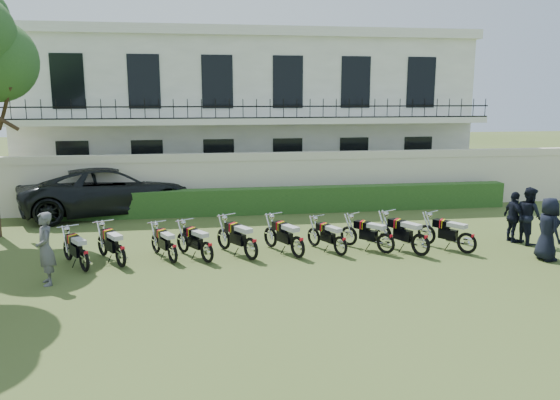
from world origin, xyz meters
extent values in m
plane|color=#435321|center=(0.00, 0.00, 0.00)|extent=(100.00, 100.00, 0.00)
cube|color=beige|center=(0.00, 8.00, 1.00)|extent=(30.00, 0.30, 2.00)
cube|color=beige|center=(0.00, 8.00, 2.15)|extent=(30.00, 0.35, 0.30)
cube|color=#1A4217|center=(1.00, 7.20, 0.50)|extent=(18.00, 0.60, 1.00)
cube|color=white|center=(0.00, 14.00, 3.50)|extent=(20.00, 8.00, 7.00)
cube|color=white|center=(0.00, 14.00, 7.20)|extent=(20.40, 8.40, 0.40)
cube|color=white|center=(0.00, 9.30, 3.50)|extent=(20.00, 1.40, 0.25)
cube|color=black|center=(0.00, 8.65, 4.10)|extent=(20.00, 0.05, 0.05)
cube|color=black|center=(0.00, 8.65, 3.65)|extent=(20.00, 0.05, 0.05)
cube|color=black|center=(-7.50, 10.02, 1.60)|extent=(1.30, 0.12, 2.20)
cube|color=black|center=(-7.50, 10.02, 5.10)|extent=(1.30, 0.12, 2.20)
cube|color=black|center=(-4.50, 10.02, 1.60)|extent=(1.30, 0.12, 2.20)
cube|color=black|center=(-4.50, 10.02, 5.10)|extent=(1.30, 0.12, 2.20)
cube|color=black|center=(-1.50, 10.02, 1.60)|extent=(1.30, 0.12, 2.20)
cube|color=black|center=(-1.50, 10.02, 5.10)|extent=(1.30, 0.12, 2.20)
cube|color=black|center=(1.50, 10.02, 1.60)|extent=(1.30, 0.12, 2.20)
cube|color=black|center=(1.50, 10.02, 5.10)|extent=(1.30, 0.12, 2.20)
cube|color=black|center=(4.50, 10.02, 1.60)|extent=(1.30, 0.12, 2.20)
cube|color=black|center=(4.50, 10.02, 5.10)|extent=(1.30, 0.12, 2.20)
cube|color=black|center=(7.50, 10.02, 1.60)|extent=(1.30, 0.12, 2.20)
cube|color=black|center=(7.50, 10.02, 5.10)|extent=(1.30, 0.12, 2.20)
torus|color=black|center=(-5.11, 0.20, 0.30)|extent=(0.38, 0.56, 0.60)
torus|color=black|center=(-5.75, 1.31, 0.30)|extent=(0.38, 0.56, 0.60)
cube|color=black|center=(-5.40, 0.71, 0.44)|extent=(0.43, 0.56, 0.30)
cube|color=black|center=(-5.52, 0.91, 0.71)|extent=(0.44, 0.51, 0.22)
cube|color=#B90B1B|center=(-5.52, 0.91, 0.72)|extent=(0.23, 0.26, 0.23)
cube|color=yellow|center=(-5.49, 0.86, 0.72)|extent=(0.21, 0.24, 0.23)
cube|color=#B1B1B1|center=(-5.27, 0.48, 0.75)|extent=(0.48, 0.59, 0.12)
cylinder|color=silver|center=(-5.68, 1.18, 1.00)|extent=(0.53, 0.32, 0.03)
torus|color=black|center=(-4.22, 0.40, 0.31)|extent=(0.38, 0.59, 0.63)
torus|color=black|center=(-4.86, 1.57, 0.31)|extent=(0.38, 0.59, 0.63)
cube|color=black|center=(-4.51, 0.94, 0.46)|extent=(0.43, 0.58, 0.31)
cube|color=black|center=(-4.63, 1.15, 0.74)|extent=(0.46, 0.53, 0.23)
cube|color=#B90B1B|center=(-4.63, 1.15, 0.75)|extent=(0.24, 0.26, 0.24)
cube|color=yellow|center=(-4.60, 1.09, 0.75)|extent=(0.22, 0.24, 0.24)
cube|color=#B1B1B1|center=(-4.38, 0.70, 0.78)|extent=(0.49, 0.61, 0.12)
cylinder|color=silver|center=(-4.79, 1.43, 1.05)|extent=(0.55, 0.32, 0.03)
torus|color=black|center=(-2.92, 0.60, 0.28)|extent=(0.32, 0.55, 0.57)
torus|color=black|center=(-3.44, 1.69, 0.28)|extent=(0.32, 0.55, 0.57)
cube|color=black|center=(-3.16, 1.10, 0.42)|extent=(0.37, 0.54, 0.28)
cube|color=black|center=(-3.25, 1.30, 0.67)|extent=(0.40, 0.48, 0.21)
cube|color=#B90B1B|center=(-3.25, 1.30, 0.68)|extent=(0.23, 0.23, 0.21)
cube|color=yellow|center=(-3.23, 1.25, 0.68)|extent=(0.21, 0.21, 0.21)
cube|color=#B1B1B1|center=(-3.05, 0.88, 0.71)|extent=(0.42, 0.56, 0.11)
cylinder|color=silver|center=(-3.38, 1.57, 0.95)|extent=(0.52, 0.27, 0.03)
torus|color=black|center=(-1.91, 0.49, 0.30)|extent=(0.39, 0.56, 0.60)
torus|color=black|center=(-2.59, 1.58, 0.30)|extent=(0.39, 0.56, 0.60)
cube|color=black|center=(-2.22, 0.99, 0.44)|extent=(0.44, 0.56, 0.30)
cube|color=black|center=(-2.34, 1.19, 0.71)|extent=(0.45, 0.51, 0.22)
cube|color=#B90B1B|center=(-2.34, 1.19, 0.72)|extent=(0.23, 0.26, 0.23)
cube|color=yellow|center=(-2.31, 1.14, 0.72)|extent=(0.20, 0.24, 0.23)
cube|color=#B1B1B1|center=(-2.08, 0.77, 0.75)|extent=(0.49, 0.59, 0.12)
cylinder|color=silver|center=(-2.51, 1.46, 1.01)|extent=(0.52, 0.34, 0.03)
torus|color=black|center=(-0.69, 0.51, 0.32)|extent=(0.41, 0.61, 0.65)
torus|color=black|center=(-1.38, 1.70, 0.32)|extent=(0.41, 0.61, 0.65)
cube|color=black|center=(-1.01, 1.06, 0.48)|extent=(0.46, 0.60, 0.32)
cube|color=black|center=(-1.13, 1.27, 0.76)|extent=(0.48, 0.55, 0.23)
cube|color=#B90B1B|center=(-1.13, 1.27, 0.77)|extent=(0.25, 0.27, 0.24)
cube|color=yellow|center=(-1.10, 1.21, 0.77)|extent=(0.22, 0.25, 0.24)
cube|color=#B1B1B1|center=(-0.86, 0.81, 0.80)|extent=(0.51, 0.63, 0.13)
cylinder|color=silver|center=(-1.30, 1.56, 1.08)|extent=(0.56, 0.35, 0.03)
torus|color=black|center=(0.60, 0.49, 0.31)|extent=(0.37, 0.61, 0.64)
torus|color=black|center=(-0.01, 1.70, 0.31)|extent=(0.37, 0.61, 0.64)
cube|color=black|center=(0.32, 1.05, 0.47)|extent=(0.42, 0.60, 0.31)
cube|color=black|center=(0.21, 1.27, 0.75)|extent=(0.45, 0.54, 0.23)
cube|color=#B90B1B|center=(0.21, 1.27, 0.76)|extent=(0.25, 0.26, 0.24)
cube|color=yellow|center=(0.24, 1.21, 0.76)|extent=(0.23, 0.24, 0.24)
cube|color=#B1B1B1|center=(0.44, 0.80, 0.79)|extent=(0.48, 0.62, 0.13)
cylinder|color=silver|center=(0.06, 1.56, 1.06)|extent=(0.57, 0.31, 0.03)
torus|color=black|center=(1.82, 0.59, 0.28)|extent=(0.33, 0.55, 0.58)
torus|color=black|center=(1.28, 1.69, 0.28)|extent=(0.33, 0.55, 0.58)
cube|color=black|center=(1.57, 1.10, 0.42)|extent=(0.38, 0.54, 0.28)
cube|color=black|center=(1.47, 1.30, 0.68)|extent=(0.41, 0.49, 0.21)
cube|color=#B90B1B|center=(1.47, 1.30, 0.69)|extent=(0.23, 0.24, 0.22)
cube|color=yellow|center=(1.50, 1.25, 0.69)|extent=(0.21, 0.22, 0.22)
cube|color=#B1B1B1|center=(1.68, 0.87, 0.72)|extent=(0.43, 0.57, 0.11)
cylinder|color=silver|center=(1.34, 1.57, 0.96)|extent=(0.52, 0.28, 0.03)
torus|color=black|center=(3.31, 0.64, 0.30)|extent=(0.45, 0.53, 0.61)
torus|color=black|center=(2.49, 1.64, 0.30)|extent=(0.45, 0.53, 0.61)
cube|color=black|center=(2.93, 1.10, 0.45)|extent=(0.49, 0.54, 0.30)
cube|color=black|center=(2.79, 1.28, 0.72)|extent=(0.48, 0.51, 0.22)
cube|color=#B90B1B|center=(2.79, 1.28, 0.73)|extent=(0.21, 0.27, 0.23)
cube|color=yellow|center=(2.83, 1.23, 0.73)|extent=(0.18, 0.26, 0.23)
cube|color=#B1B1B1|center=(3.10, 0.89, 0.76)|extent=(0.53, 0.58, 0.12)
cylinder|color=silver|center=(2.59, 1.52, 1.02)|extent=(0.48, 0.40, 0.03)
torus|color=black|center=(4.14, 0.14, 0.32)|extent=(0.40, 0.62, 0.66)
torus|color=black|center=(3.46, 1.37, 0.32)|extent=(0.40, 0.62, 0.66)
cube|color=black|center=(3.83, 0.71, 0.49)|extent=(0.46, 0.61, 0.32)
cube|color=black|center=(3.71, 0.92, 0.78)|extent=(0.48, 0.56, 0.24)
cube|color=#B90B1B|center=(3.71, 0.92, 0.79)|extent=(0.26, 0.28, 0.25)
cube|color=yellow|center=(3.74, 0.87, 0.79)|extent=(0.23, 0.26, 0.25)
cube|color=#B1B1B1|center=(3.97, 0.45, 0.82)|extent=(0.51, 0.65, 0.13)
cylinder|color=silver|center=(3.54, 1.23, 1.10)|extent=(0.58, 0.34, 0.03)
torus|color=black|center=(5.60, 0.22, 0.31)|extent=(0.43, 0.57, 0.63)
torus|color=black|center=(4.85, 1.33, 0.31)|extent=(0.43, 0.57, 0.63)
cube|color=black|center=(5.26, 0.73, 0.46)|extent=(0.47, 0.57, 0.31)
cube|color=black|center=(5.12, 0.93, 0.74)|extent=(0.48, 0.53, 0.23)
cube|color=#B90B1B|center=(5.12, 0.93, 0.75)|extent=(0.23, 0.27, 0.24)
cube|color=yellow|center=(5.16, 0.88, 0.75)|extent=(0.20, 0.25, 0.24)
cube|color=#B1B1B1|center=(5.41, 0.50, 0.78)|extent=(0.52, 0.61, 0.12)
cylinder|color=silver|center=(4.94, 1.20, 1.05)|extent=(0.53, 0.37, 0.03)
imported|color=black|center=(-5.79, 8.14, 0.93)|extent=(7.26, 4.78, 1.85)
imported|color=#5D5C62|center=(-6.15, -0.03, 0.90)|extent=(0.64, 0.77, 1.80)
imported|color=black|center=(7.19, -0.05, 0.89)|extent=(0.60, 0.89, 1.78)
imported|color=black|center=(7.68, 1.61, 0.89)|extent=(0.69, 0.88, 1.78)
imported|color=black|center=(7.32, 1.85, 0.80)|extent=(0.40, 0.95, 1.61)
camera|label=1|loc=(-2.47, -13.50, 4.58)|focal=35.00mm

